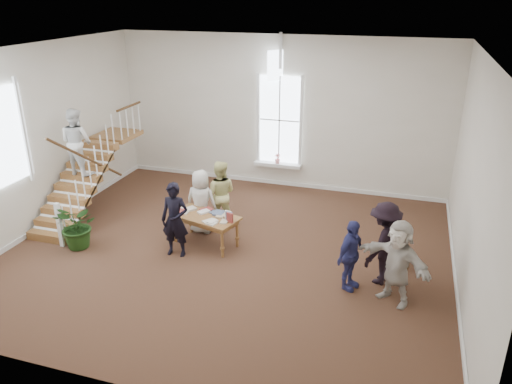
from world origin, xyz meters
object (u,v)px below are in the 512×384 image
(elderly_woman, at_px, (201,202))
(woman_cluster_a, at_px, (350,255))
(woman_cluster_c, at_px, (397,262))
(person_yellow, at_px, (220,194))
(woman_cluster_b, at_px, (384,243))
(police_officer, at_px, (175,220))
(side_chair, at_px, (401,246))
(library_table, at_px, (205,219))
(floor_plant, at_px, (78,226))

(elderly_woman, height_order, woman_cluster_a, elderly_woman)
(woman_cluster_a, relative_size, woman_cluster_c, 0.87)
(woman_cluster_a, bearing_deg, person_yellow, 84.17)
(person_yellow, bearing_deg, woman_cluster_b, 149.42)
(person_yellow, xyz_separation_m, woman_cluster_b, (4.15, -1.52, 0.02))
(elderly_woman, height_order, woman_cluster_c, woman_cluster_c)
(woman_cluster_b, distance_m, woman_cluster_c, 0.72)
(person_yellow, height_order, woman_cluster_a, person_yellow)
(police_officer, xyz_separation_m, woman_cluster_b, (4.55, 0.23, 0.02))
(woman_cluster_a, distance_m, woman_cluster_b, 0.76)
(police_officer, relative_size, person_yellow, 1.01)
(elderly_woman, height_order, side_chair, elderly_woman)
(woman_cluster_a, height_order, woman_cluster_b, woman_cluster_b)
(side_chair, bearing_deg, woman_cluster_b, -128.61)
(library_table, relative_size, woman_cluster_c, 1.01)
(person_yellow, relative_size, woman_cluster_a, 1.15)
(woman_cluster_c, distance_m, floor_plant, 7.17)
(library_table, relative_size, floor_plant, 1.57)
(woman_cluster_c, height_order, side_chair, woman_cluster_c)
(side_chair, bearing_deg, floor_plant, 175.80)
(police_officer, bearing_deg, side_chair, 8.21)
(side_chair, bearing_deg, person_yellow, 155.70)
(police_officer, bearing_deg, library_table, 51.97)
(person_yellow, bearing_deg, elderly_woman, 48.58)
(person_yellow, xyz_separation_m, woman_cluster_c, (4.45, -2.17, -0.00))
(person_yellow, height_order, floor_plant, person_yellow)
(person_yellow, distance_m, woman_cluster_b, 4.42)
(elderly_woman, distance_m, floor_plant, 2.93)
(library_table, bearing_deg, woman_cluster_b, 8.94)
(elderly_woman, relative_size, person_yellow, 0.94)
(elderly_woman, distance_m, woman_cluster_b, 4.57)
(woman_cluster_c, height_order, floor_plant, woman_cluster_c)
(person_yellow, relative_size, woman_cluster_b, 0.97)
(person_yellow, bearing_deg, library_table, 81.79)
(person_yellow, bearing_deg, woman_cluster_c, 143.54)
(police_officer, bearing_deg, woman_cluster_c, -8.87)
(elderly_woman, relative_size, side_chair, 1.90)
(library_table, xyz_separation_m, police_officer, (-0.44, -0.65, 0.20))
(library_table, bearing_deg, woman_cluster_c, 1.14)
(library_table, relative_size, elderly_woman, 1.08)
(woman_cluster_b, relative_size, woman_cluster_c, 1.03)
(elderly_woman, xyz_separation_m, side_chair, (4.80, -0.20, -0.35))
(elderly_woman, distance_m, woman_cluster_c, 5.03)
(library_table, xyz_separation_m, woman_cluster_b, (4.11, -0.42, 0.22))
(woman_cluster_b, height_order, floor_plant, woman_cluster_b)
(woman_cluster_b, bearing_deg, person_yellow, -84.40)
(police_officer, distance_m, woman_cluster_b, 4.56)
(floor_plant, bearing_deg, woman_cluster_c, -0.25)
(woman_cluster_b, bearing_deg, woman_cluster_a, -27.41)
(elderly_woman, height_order, woman_cluster_b, woman_cluster_b)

